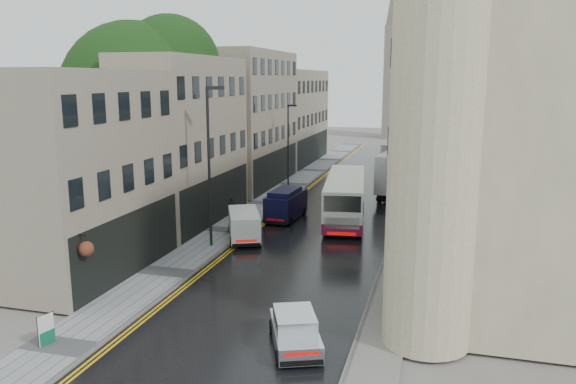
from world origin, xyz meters
The scene contains 17 objects.
road centered at (0.00, 27.50, 0.01)m, with size 9.00×85.00×0.02m, color black.
left_sidewalk centered at (-5.85, 27.50, 0.06)m, with size 2.70×85.00×0.12m, color gray.
right_sidewalk centered at (5.40, 27.50, 0.06)m, with size 1.80×85.00×0.12m, color slate.
old_shop_row centered at (-9.45, 30.00, 6.00)m, with size 4.50×56.00×12.00m, color gray, non-canonical shape.
modern_block centered at (10.30, 26.00, 7.00)m, with size 8.00×40.00×14.00m, color beige, non-canonical shape.
church_spire centered at (0.50, 82.00, 20.00)m, with size 6.40×6.40×40.00m, color gray, non-canonical shape.
tree_near centered at (-12.50, 20.00, 6.95)m, with size 10.56×10.56×13.89m, color black, non-canonical shape.
tree_far centered at (-12.20, 33.00, 6.23)m, with size 9.24×9.24×12.46m, color black, non-canonical shape.
cream_bus centered at (0.17, 21.31, 1.52)m, with size 2.49×10.98×2.99m, color white, non-canonical shape.
white_lorry centered at (2.57, 31.02, 1.92)m, with size 2.17×7.24×3.80m, color silver, non-canonical shape.
silver_hatchback centered at (2.22, 3.58, 0.69)m, with size 1.56×3.56×1.33m, color silver, non-canonical shape.
white_van centered at (-4.30, 16.05, 0.93)m, with size 1.73×4.03×1.82m, color white, non-canonical shape.
navy_van centered at (-3.96, 21.81, 1.15)m, with size 1.77×4.42×2.25m, color black, non-canonical shape.
pedestrian centered at (-6.38, 21.49, 0.95)m, with size 0.60×0.40×1.66m, color black.
lamp_post_near centered at (-5.49, 15.74, 4.68)m, with size 1.03×0.23×9.12m, color black, non-canonical shape.
lamp_post_far centered at (-5.62, 33.09, 3.80)m, with size 0.83×0.18×7.37m, color black, non-canonical shape.
estate_sign centered at (-6.37, 2.58, 0.68)m, with size 0.08×0.67×1.12m, color white, non-canonical shape.
Camera 1 is at (7.25, -13.44, 9.68)m, focal length 35.00 mm.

